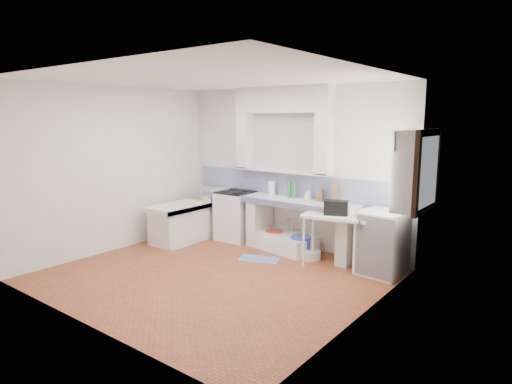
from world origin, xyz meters
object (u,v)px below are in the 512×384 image
Objects in this scene: sink at (285,243)px; side_table at (336,241)px; fridge at (382,243)px; stove at (236,216)px.

side_table is at bearing -2.96° from sink.
fridge is (1.78, -0.11, 0.34)m from sink.
side_table is (2.22, -0.27, -0.03)m from stove.
side_table reaches higher than sink.
stove reaches higher than sink.
side_table is (1.10, -0.25, 0.28)m from sink.
side_table is 1.05× the size of fridge.
side_table is at bearing -10.25° from stove.
stove is 0.82× the size of sink.
stove is 1.16m from sink.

